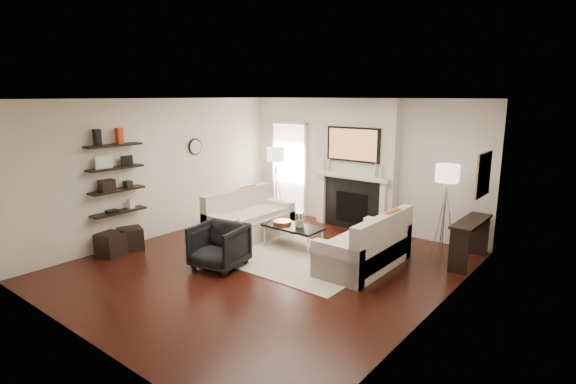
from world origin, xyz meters
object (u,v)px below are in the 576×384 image
Objects in this scene: coffee_table at (293,227)px; loveseat_right_base at (364,254)px; loveseat_left_base at (250,227)px; lamp_left_shade at (276,154)px; armchair at (219,244)px; lamp_right_shade at (448,173)px; ottoman_near at (131,239)px.

loveseat_right_base is at bearing -0.56° from coffee_table.
lamp_left_shade is (-0.60, 1.50, 1.24)m from loveseat_left_base.
lamp_right_shade is (2.61, 2.90, 1.06)m from armchair.
armchair reaches higher than loveseat_left_base.
armchair is (-1.83, -1.48, 0.18)m from loveseat_right_base.
lamp_left_shade is at bearing 102.62° from armchair.
loveseat_right_base is 4.50× the size of ottoman_near.
loveseat_right_base is 4.50× the size of lamp_left_shade.
lamp_right_shade is (3.30, 1.44, 1.24)m from loveseat_left_base.
armchair is 1.97× the size of lamp_left_shade.
armchair reaches higher than coffee_table.
loveseat_left_base is at bearing 56.95° from ottoman_near.
lamp_right_shade reaches higher than coffee_table.
armchair is (-0.36, -1.49, -0.01)m from coffee_table.
lamp_right_shade is 5.74m from ottoman_near.
ottoman_near is at bearing -178.58° from armchair.
coffee_table is at bearing -148.04° from lamp_right_shade.
lamp_left_shade is (-1.29, 2.96, 1.06)m from armchair.
lamp_left_shade is (-3.12, 1.49, 1.24)m from loveseat_right_base.
loveseat_left_base is 1.06m from coffee_table.
lamp_left_shade is at bearing 111.70° from loveseat_left_base.
armchair reaches higher than ottoman_near.
lamp_left_shade reaches higher than coffee_table.
ottoman_near is at bearing -153.16° from loveseat_right_base.
lamp_left_shade is 3.90m from lamp_right_shade.
loveseat_left_base and loveseat_right_base have the same top height.
coffee_table is 1.39× the size of armchair.
coffee_table is 1.53m from armchair.
loveseat_right_base reaches higher than ottoman_near.
ottoman_near is at bearing -100.40° from lamp_left_shade.
loveseat_right_base is 2.36m from armchair.
lamp_right_shade is (3.90, -0.06, 0.00)m from lamp_left_shade.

